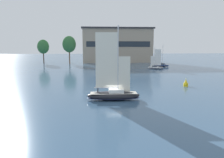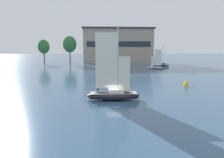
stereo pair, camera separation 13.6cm
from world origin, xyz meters
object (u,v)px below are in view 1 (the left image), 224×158
Objects in this scene: sailboat_moored_far_slip at (155,67)px; channel_buoy at (186,83)px; tree_shore_left at (69,44)px; sailboat_main at (114,94)px; tree_shore_center at (43,47)px; sailboat_moored_mid_channel at (161,65)px.

channel_buoy is (-3.49, -35.65, -0.01)m from sailboat_moored_far_slip.
tree_shore_left is at bearing 141.30° from sailboat_moored_far_slip.
channel_buoy is at bearing 31.83° from sailboat_main.
sailboat_main is (27.97, -77.57, -7.29)m from tree_shore_center.
tree_shore_left is 13.58m from tree_shore_center.
tree_shore_left is 1.43× the size of sailboat_moored_mid_channel.
sailboat_main is 1.47× the size of sailboat_moored_far_slip.
sailboat_main is 1.29× the size of sailboat_moored_mid_channel.
tree_shore_center is 1.25× the size of sailboat_moored_mid_channel.
tree_shore_left is 46.13m from sailboat_moored_far_slip.
tree_shore_left is 7.52× the size of channel_buoy.
sailboat_moored_mid_channel is at bearing 59.82° from sailboat_moored_far_slip.
sailboat_moored_far_slip is at bearing -120.18° from sailboat_moored_mid_channel.
tree_shore_left reaches higher than tree_shore_center.
tree_shore_center is (-13.20, 2.99, -1.18)m from tree_shore_left.
tree_shore_center is 82.78m from sailboat_main.
tree_shore_center is 6.58× the size of channel_buoy.
sailboat_moored_mid_channel is 10.01m from sailboat_moored_far_slip.
sailboat_moored_far_slip is (20.58, 46.26, -0.27)m from sailboat_main.
sailboat_moored_far_slip is at bearing 84.41° from channel_buoy.
sailboat_moored_far_slip reaches higher than channel_buoy.
channel_buoy is at bearing -56.06° from tree_shore_center.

